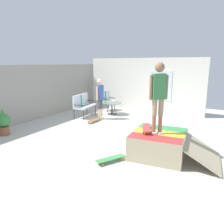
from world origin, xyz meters
The scene contains 13 objects.
ground_plane centered at (0.00, 0.00, -0.05)m, with size 12.00×12.00×0.10m, color beige.
back_wall_cinderblock centered at (0.00, 4.00, 1.17)m, with size 9.00×0.20×2.35m.
house_facade centered at (3.80, 0.49, 1.33)m, with size 0.23×6.00×2.67m.
skate_ramp centered at (-1.19, -1.96, 0.32)m, with size 1.59×2.32×0.64m.
patio_bench centered at (1.29, 2.46, 0.62)m, with size 1.31×0.72×1.02m.
patio_chair_near_house centered at (2.95, 2.19, 0.61)m, with size 0.75×0.70×1.02m.
patio_table centered at (2.28, 1.48, 0.40)m, with size 0.90×0.90×0.57m.
person_watching centered at (1.26, 1.50, 1.04)m, with size 0.48×0.25×1.76m.
person_skater centered at (-1.32, -1.90, 1.71)m, with size 0.36×0.39×1.80m.
skateboard_by_bench centered at (0.71, 1.45, 0.08)m, with size 0.80×0.22×0.10m.
skateboard_spare centered at (-2.17, -1.03, 0.08)m, with size 0.80×0.55×0.10m.
skateboard_on_ramp centered at (-1.24, -1.59, 0.73)m, with size 0.82×0.48×0.10m.
potted_plant centered at (-2.19, 3.17, 0.47)m, with size 0.44×0.44×0.92m.
Camera 1 is at (-6.48, -3.52, 2.42)m, focal length 34.47 mm.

